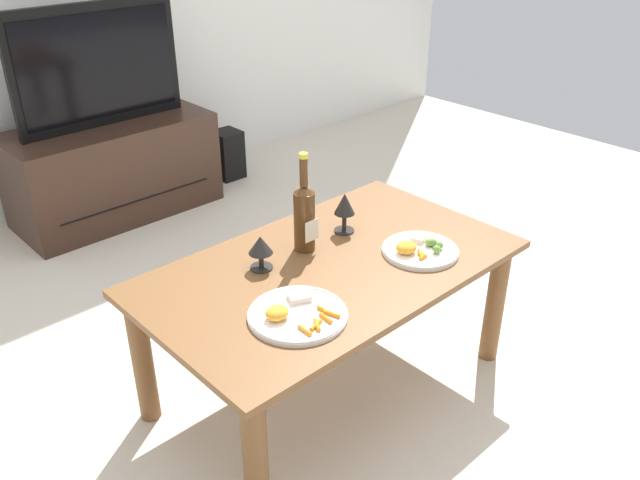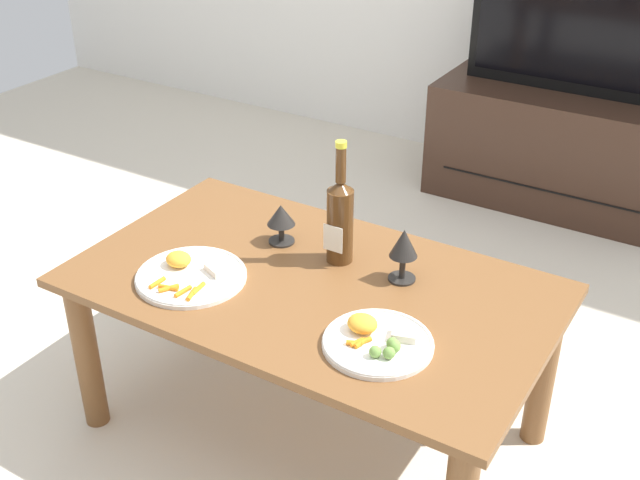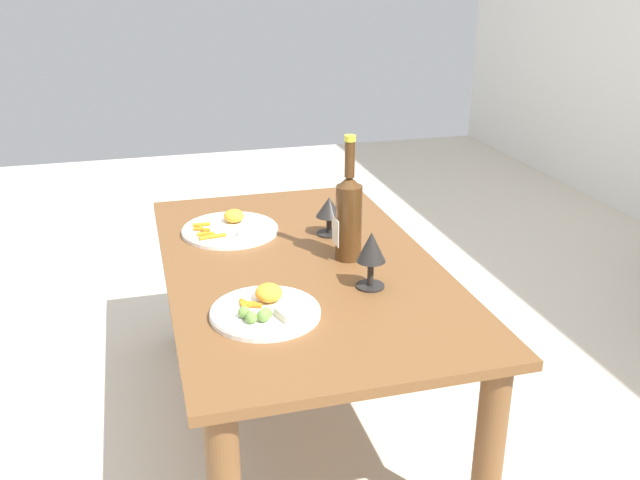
% 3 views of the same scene
% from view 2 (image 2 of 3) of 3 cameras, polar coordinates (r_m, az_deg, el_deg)
% --- Properties ---
extents(ground_plane, '(6.40, 6.40, 0.00)m').
position_cam_2_polar(ground_plane, '(2.42, -0.56, -13.28)').
color(ground_plane, beige).
extents(dining_table, '(1.26, 0.74, 0.51)m').
position_cam_2_polar(dining_table, '(2.15, -0.62, -4.96)').
color(dining_table, brown).
rests_on(dining_table, ground_plane).
extents(tv_stand, '(1.07, 0.50, 0.51)m').
position_cam_2_polar(tv_stand, '(3.72, 16.60, 6.40)').
color(tv_stand, '#382319').
rests_on(tv_stand, ground_plane).
extents(tv_screen, '(0.89, 0.05, 0.61)m').
position_cam_2_polar(tv_screen, '(3.54, 17.92, 14.77)').
color(tv_screen, black).
rests_on(tv_screen, tv_stand).
extents(wine_bottle, '(0.07, 0.07, 0.35)m').
position_cam_2_polar(wine_bottle, '(2.14, 1.44, 1.63)').
color(wine_bottle, '#4C2D14').
rests_on(wine_bottle, dining_table).
extents(goblet_left, '(0.08, 0.08, 0.12)m').
position_cam_2_polar(goblet_left, '(2.25, -2.81, 1.63)').
color(goblet_left, black).
rests_on(goblet_left, dining_table).
extents(goblet_right, '(0.07, 0.07, 0.15)m').
position_cam_2_polar(goblet_right, '(2.07, 6.00, -0.44)').
color(goblet_right, black).
rests_on(goblet_right, dining_table).
extents(dinner_plate_left, '(0.29, 0.29, 0.05)m').
position_cam_2_polar(dinner_plate_left, '(2.14, -9.23, -2.45)').
color(dinner_plate_left, white).
rests_on(dinner_plate_left, dining_table).
extents(dinner_plate_right, '(0.26, 0.26, 0.05)m').
position_cam_2_polar(dinner_plate_right, '(1.88, 4.11, -7.18)').
color(dinner_plate_right, white).
rests_on(dinner_plate_right, dining_table).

